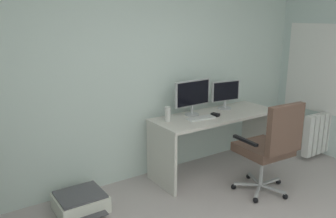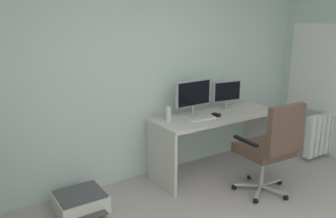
% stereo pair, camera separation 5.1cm
% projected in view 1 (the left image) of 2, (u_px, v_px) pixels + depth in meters
% --- Properties ---
extents(wall_back, '(5.35, 0.10, 2.68)m').
position_uv_depth(wall_back, '(126.00, 70.00, 4.01)').
color(wall_back, silver).
rests_on(wall_back, ground).
extents(window_pane, '(0.01, 1.38, 1.15)m').
position_uv_depth(window_pane, '(334.00, 70.00, 4.73)').
color(window_pane, white).
extents(window_frame, '(0.02, 1.46, 1.23)m').
position_uv_depth(window_frame, '(334.00, 70.00, 4.73)').
color(window_frame, white).
extents(desk, '(1.65, 0.61, 0.75)m').
position_uv_depth(desk, '(215.00, 129.00, 4.39)').
color(desk, silver).
rests_on(desk, ground).
extents(monitor_main, '(0.52, 0.18, 0.43)m').
position_uv_depth(monitor_main, '(192.00, 95.00, 4.24)').
color(monitor_main, '#B2B5B7').
rests_on(monitor_main, desk).
extents(monitor_secondary, '(0.42, 0.18, 0.37)m').
position_uv_depth(monitor_secondary, '(225.00, 93.00, 4.55)').
color(monitor_secondary, '#B2B5B7').
rests_on(monitor_secondary, desk).
extents(keyboard, '(0.35, 0.16, 0.02)m').
position_uv_depth(keyboard, '(201.00, 118.00, 4.14)').
color(keyboard, silver).
rests_on(keyboard, desk).
extents(computer_mouse, '(0.08, 0.11, 0.03)m').
position_uv_depth(computer_mouse, '(215.00, 115.00, 4.26)').
color(computer_mouse, black).
rests_on(computer_mouse, desk).
extents(desktop_speaker, '(0.07, 0.07, 0.17)m').
position_uv_depth(desktop_speaker, '(168.00, 114.00, 4.04)').
color(desktop_speaker, silver).
rests_on(desktop_speaker, desk).
extents(office_chair, '(0.63, 0.64, 1.08)m').
position_uv_depth(office_chair, '(271.00, 144.00, 3.77)').
color(office_chair, '#B7BABC').
rests_on(office_chair, ground).
extents(printer, '(0.49, 0.53, 0.19)m').
position_uv_depth(printer, '(81.00, 202.00, 3.58)').
color(printer, white).
rests_on(printer, ground).
extents(radiator, '(0.75, 0.10, 0.58)m').
position_uv_depth(radiator, '(322.00, 132.00, 4.91)').
color(radiator, white).
rests_on(radiator, ground).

